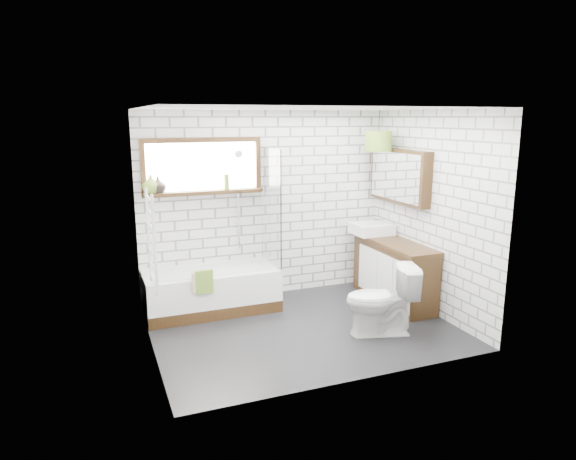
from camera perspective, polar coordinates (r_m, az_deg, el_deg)
name	(u,v)px	position (r m, az deg, el deg)	size (l,w,h in m)	color
floor	(303,328)	(6.10, 1.69, -10.88)	(3.40, 2.60, 0.01)	black
ceiling	(305,108)	(5.60, 1.86, 13.41)	(3.40, 2.60, 0.01)	white
wall_back	(266,205)	(6.92, -2.46, 2.78)	(3.40, 0.01, 2.50)	white
wall_front	(362,251)	(4.58, 8.18, -2.35)	(3.40, 0.01, 2.50)	white
wall_left	(147,236)	(5.31, -15.43, -0.64)	(0.01, 2.60, 2.50)	white
wall_right	(431,213)	(6.57, 15.60, 1.81)	(0.01, 2.60, 2.50)	white
window	(203,167)	(6.58, -9.45, 6.96)	(1.52, 0.16, 0.68)	black
towel_radiator	(152,240)	(5.32, -14.92, -1.13)	(0.06, 0.52, 1.00)	white
mirror_cabinet	(399,176)	(6.95, 12.27, 5.88)	(0.16, 1.20, 0.70)	black
shower_riser	(238,200)	(6.75, -5.57, 3.34)	(0.02, 0.02, 1.30)	silver
bathtub	(212,291)	(6.59, -8.49, -6.67)	(1.65, 0.73, 0.53)	white
shower_screen	(271,207)	(6.55, -1.89, 2.55)	(0.02, 0.72, 1.50)	white
towel_green	(204,282)	(6.14, -9.30, -5.70)	(0.21, 0.06, 0.28)	olive
towel_beige	(200,282)	(6.13, -9.79, -5.75)	(0.19, 0.05, 0.24)	tan
vanity	(394,272)	(6.95, 11.68, -4.55)	(0.46, 1.43, 0.82)	black
basin	(372,229)	(7.21, 9.30, 0.14)	(0.51, 0.44, 0.15)	white
tap	(382,225)	(7.28, 10.39, 0.60)	(0.03, 0.03, 0.14)	silver
toilet	(381,300)	(5.90, 10.29, -7.68)	(0.78, 0.45, 0.80)	white
vase_olive	(151,186)	(6.47, -14.98, 4.77)	(0.22, 0.22, 0.23)	olive
vase_dark	(158,186)	(6.48, -14.23, 4.72)	(0.19, 0.19, 0.20)	black
bottle	(227,183)	(6.64, -6.84, 5.15)	(0.06, 0.06, 0.19)	olive
pendant	(378,141)	(6.97, 10.02, 9.71)	(0.35, 0.35, 0.26)	olive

